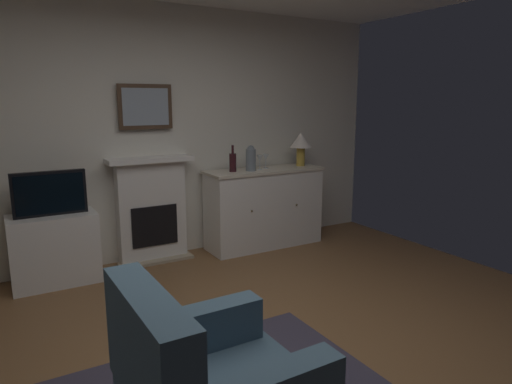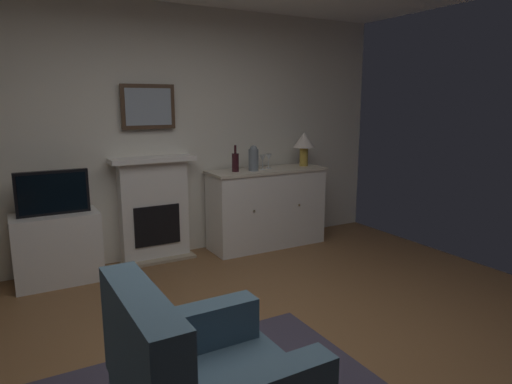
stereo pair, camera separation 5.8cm
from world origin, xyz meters
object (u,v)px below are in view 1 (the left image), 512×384
object	(u,v)px
fireplace_unit	(152,209)
wine_glass_center	(266,158)
tv_set	(50,193)
framed_picture	(145,107)
wine_glass_left	(260,159)
sideboard_cabinet	(264,207)
tv_cabinet	(54,249)
table_lamp	(301,142)
vase_decorative	(251,158)
wine_bottle	(233,162)

from	to	relation	value
fireplace_unit	wine_glass_center	size ratio (longest dim) A/B	6.67
fireplace_unit	tv_set	world-z (taller)	fireplace_unit
framed_picture	wine_glass_left	world-z (taller)	framed_picture
sideboard_cabinet	tv_cabinet	world-z (taller)	sideboard_cabinet
fireplace_unit	wine_glass_center	distance (m)	1.40
framed_picture	tv_set	world-z (taller)	framed_picture
table_lamp	tv_cabinet	world-z (taller)	table_lamp
wine_glass_left	wine_glass_center	size ratio (longest dim) A/B	1.00
wine_glass_center	tv_set	world-z (taller)	wine_glass_center
wine_glass_left	vase_decorative	xyz separation A→B (m)	(-0.13, -0.03, 0.02)
tv_cabinet	tv_set	size ratio (longest dim) A/B	1.21
tv_cabinet	wine_glass_left	bearing A→B (deg)	-0.87
wine_glass_left	tv_set	size ratio (longest dim) A/B	0.27
vase_decorative	tv_cabinet	size ratio (longest dim) A/B	0.37
wine_glass_center	tv_cabinet	world-z (taller)	wine_glass_center
wine_glass_left	tv_set	world-z (taller)	wine_glass_left
sideboard_cabinet	tv_set	xyz separation A→B (m)	(-2.24, -0.01, 0.40)
fireplace_unit	sideboard_cabinet	distance (m)	1.29
framed_picture	table_lamp	world-z (taller)	framed_picture
fireplace_unit	vase_decorative	world-z (taller)	vase_decorative
fireplace_unit	wine_glass_center	xyz separation A→B (m)	(1.31, -0.14, 0.48)
fireplace_unit	wine_bottle	xyz separation A→B (m)	(0.87, -0.18, 0.46)
wine_glass_center	tv_cabinet	size ratio (longest dim) A/B	0.22
vase_decorative	tv_set	bearing A→B (deg)	178.83
framed_picture	sideboard_cabinet	world-z (taller)	framed_picture
fireplace_unit	table_lamp	bearing A→B (deg)	-5.69
fireplace_unit	wine_glass_left	world-z (taller)	fireplace_unit
sideboard_cabinet	tv_cabinet	xyz separation A→B (m)	(-2.24, 0.02, -0.13)
framed_picture	wine_glass_center	distance (m)	1.45
wine_glass_left	table_lamp	bearing A→B (deg)	1.79
wine_bottle	wine_glass_center	xyz separation A→B (m)	(0.44, 0.04, 0.01)
wine_glass_left	vase_decorative	bearing A→B (deg)	-166.56
wine_bottle	wine_glass_center	size ratio (longest dim) A/B	1.76
wine_bottle	wine_glass_left	size ratio (longest dim) A/B	1.76
framed_picture	wine_glass_left	bearing A→B (deg)	-11.31
sideboard_cabinet	framed_picture	bearing A→B (deg)	170.06
wine_bottle	wine_glass_center	distance (m)	0.45
wine_glass_left	sideboard_cabinet	bearing A→B (deg)	15.04
fireplace_unit	wine_glass_left	xyz separation A→B (m)	(1.20, -0.20, 0.48)
fireplace_unit	sideboard_cabinet	xyz separation A→B (m)	(1.27, -0.18, -0.10)
sideboard_cabinet	wine_glass_left	xyz separation A→B (m)	(-0.07, -0.02, 0.57)
table_lamp	wine_bottle	size ratio (longest dim) A/B	1.38
wine_bottle	tv_cabinet	bearing A→B (deg)	179.38
wine_bottle	wine_glass_left	xyz separation A→B (m)	(0.33, -0.01, 0.01)
sideboard_cabinet	wine_bottle	bearing A→B (deg)	-179.32
fireplace_unit	table_lamp	xyz separation A→B (m)	(1.78, -0.18, 0.63)
fireplace_unit	sideboard_cabinet	size ratio (longest dim) A/B	0.80
wine_glass_left	vase_decorative	size ratio (longest dim) A/B	0.59
wine_glass_left	tv_cabinet	bearing A→B (deg)	179.13
fireplace_unit	wine_bottle	world-z (taller)	wine_bottle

